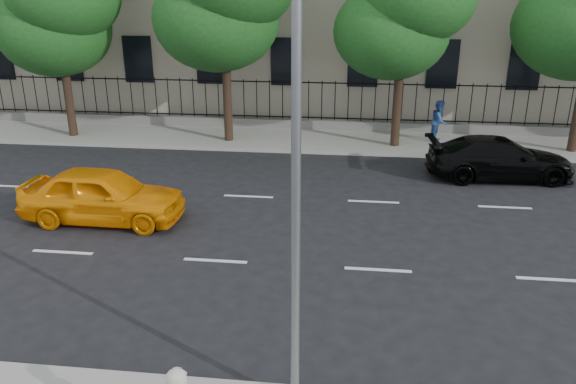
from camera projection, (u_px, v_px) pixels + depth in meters
name	position (u px, v px, depth m)	size (l,w,h in m)	color
ground	(187.00, 317.00, 11.60)	(120.00, 120.00, 0.00)	black
far_sidewalk	(278.00, 138.00, 24.59)	(60.00, 4.00, 0.15)	gray
lane_markings	(234.00, 224.00, 16.01)	(49.60, 4.62, 0.01)	silver
iron_fence	(283.00, 117.00, 25.97)	(30.00, 0.50, 2.20)	slate
street_light	(300.00, 84.00, 7.87)	(0.25, 3.32, 8.05)	slate
tree_d	(405.00, 0.00, 21.42)	(5.34, 4.94, 8.84)	#382619
yellow_taxi	(103.00, 195.00, 16.02)	(1.86, 4.63, 1.58)	#FF9508
black_sedan	(500.00, 158.00, 19.57)	(2.04, 5.01, 1.45)	black
pedestrian_far	(439.00, 121.00, 23.60)	(0.84, 0.66, 1.73)	#2B5097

